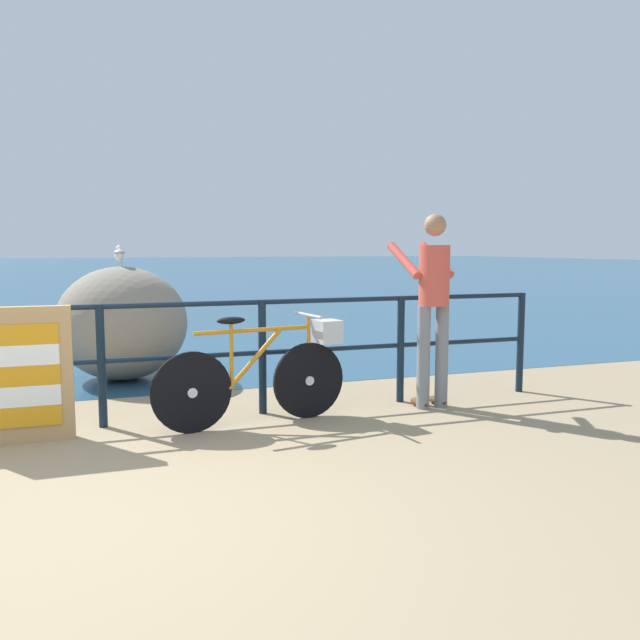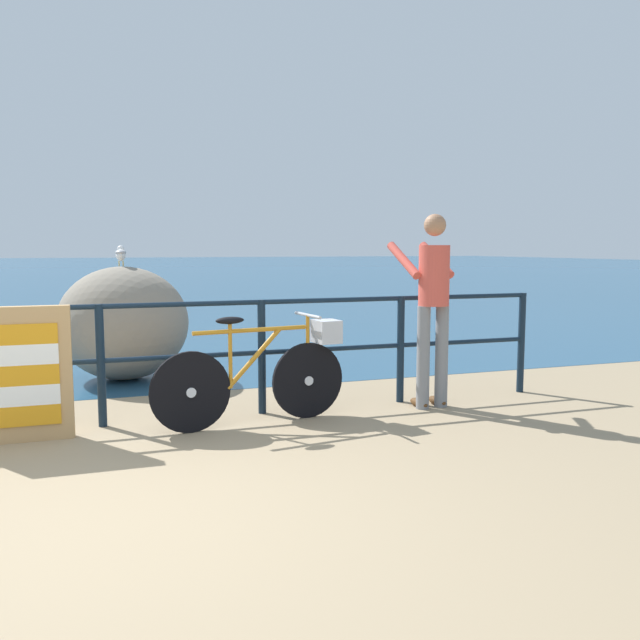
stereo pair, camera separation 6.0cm
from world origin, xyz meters
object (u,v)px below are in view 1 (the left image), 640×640
(folded_deckchair_stack, at_px, (14,376))
(seagull, at_px, (119,254))
(bicycle, at_px, (269,369))
(person_at_railing, at_px, (432,301))
(breakwater_boulder_main, at_px, (122,323))

(folded_deckchair_stack, distance_m, seagull, 2.67)
(bicycle, distance_m, person_at_railing, 1.65)
(folded_deckchair_stack, height_order, breakwater_boulder_main, breakwater_boulder_main)
(person_at_railing, bearing_deg, seagull, 42.96)
(folded_deckchair_stack, xyz_separation_m, seagull, (0.89, 2.36, 0.89))
(bicycle, relative_size, breakwater_boulder_main, 1.13)
(bicycle, xyz_separation_m, folded_deckchair_stack, (-1.96, 0.08, 0.06))
(person_at_railing, distance_m, folded_deckchair_stack, 3.56)
(folded_deckchair_stack, bearing_deg, person_at_railing, -0.40)
(seagull, bearing_deg, person_at_railing, -129.46)
(seagull, bearing_deg, folded_deckchair_stack, 161.97)
(folded_deckchair_stack, distance_m, breakwater_boulder_main, 2.45)
(bicycle, distance_m, seagull, 2.82)
(breakwater_boulder_main, relative_size, seagull, 4.43)
(bicycle, relative_size, seagull, 5.00)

